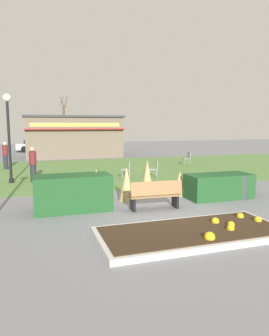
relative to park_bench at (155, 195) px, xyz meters
The scene contains 20 objects.
ground_plane 0.50m from the park_bench, 66.97° to the left, with size 80.00×80.00×0.00m, color slate.
lawn_patch 9.25m from the park_bench, 89.70° to the left, with size 36.00×12.00×0.01m, color #5B8442.
flower_bed 2.55m from the park_bench, 89.76° to the right, with size 4.68×2.07×0.32m.
park_bench is the anchor object (origin of this frame).
hedge_left 2.63m from the park_bench, 163.97° to the left, with size 2.39×1.10×1.14m, color #1E4C23.
hedge_right 2.94m from the park_bench, 14.48° to the left, with size 2.43×1.10×0.90m, color #1E4C23.
ornamental_grass_behind_left 2.34m from the park_bench, 44.07° to the left, with size 0.68×0.68×0.93m, color tan.
ornamental_grass_behind_right 1.53m from the park_bench, 110.60° to the left, with size 0.58×0.58×1.22m, color tan.
ornamental_grass_behind_center 1.84m from the park_bench, 77.61° to the left, with size 0.57×0.57×1.39m, color tan.
ornamental_grass_behind_far 2.02m from the park_bench, 146.95° to the left, with size 0.56×0.56×1.24m, color tan.
lamppost_mid 8.25m from the park_bench, 126.33° to the left, with size 0.36×0.36×4.12m.
trash_bin 3.61m from the park_bench, ahead, with size 0.52×0.52×0.90m, color #2D4233.
food_kiosk 18.25m from the park_bench, 91.22° to the left, with size 8.07×5.22×3.49m.
cafe_chair_west 6.07m from the park_bench, 81.55° to the left, with size 0.57×0.57×0.89m.
cafe_chair_east 11.65m from the park_bench, 57.18° to the left, with size 0.47×0.47×0.89m.
cafe_chair_center 6.11m from the park_bench, 68.32° to the left, with size 0.54×0.54×0.89m.
person_strolling 7.34m from the park_bench, 120.50° to the left, with size 0.34×0.34×1.69m.
person_standing 12.63m from the park_bench, 115.02° to the left, with size 0.34×0.34×1.69m.
parked_car_west_slot 24.79m from the park_bench, 97.81° to the left, with size 4.30×2.24×1.20m.
tree_right_bg 30.28m from the park_bench, 89.99° to the left, with size 0.91×0.96×6.13m.
Camera 1 is at (-3.68, -9.10, 2.70)m, focal length 32.94 mm.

